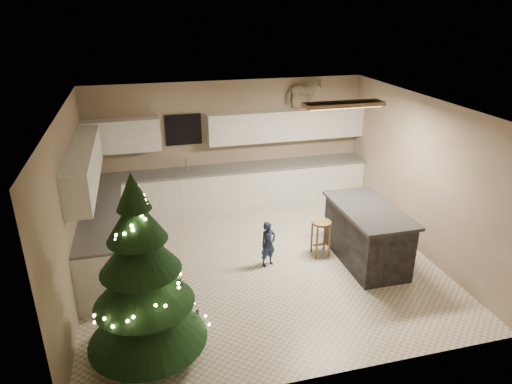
{
  "coord_description": "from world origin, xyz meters",
  "views": [
    {
      "loc": [
        -1.71,
        -6.19,
        3.96
      ],
      "look_at": [
        0.0,
        0.35,
        1.15
      ],
      "focal_mm": 32.0,
      "sensor_mm": 36.0,
      "label": 1
    }
  ],
  "objects_px": {
    "christmas_tree": "(143,286)",
    "toddler": "(268,244)",
    "rocking_horse": "(303,93)",
    "island": "(367,234)",
    "bar_stool": "(321,230)"
  },
  "relations": [
    {
      "from": "christmas_tree",
      "to": "rocking_horse",
      "type": "height_order",
      "value": "rocking_horse"
    },
    {
      "from": "christmas_tree",
      "to": "toddler",
      "type": "xyz_separation_m",
      "value": [
        1.95,
        1.58,
        -0.58
      ]
    },
    {
      "from": "island",
      "to": "christmas_tree",
      "type": "distance_m",
      "value": 3.81
    },
    {
      "from": "toddler",
      "to": "island",
      "type": "bearing_deg",
      "value": -29.85
    },
    {
      "from": "island",
      "to": "toddler",
      "type": "height_order",
      "value": "island"
    },
    {
      "from": "christmas_tree",
      "to": "rocking_horse",
      "type": "relative_size",
      "value": 3.2
    },
    {
      "from": "christmas_tree",
      "to": "toddler",
      "type": "relative_size",
      "value": 3.06
    },
    {
      "from": "bar_stool",
      "to": "rocking_horse",
      "type": "height_order",
      "value": "rocking_horse"
    },
    {
      "from": "toddler",
      "to": "rocking_horse",
      "type": "relative_size",
      "value": 1.05
    },
    {
      "from": "island",
      "to": "toddler",
      "type": "xyz_separation_m",
      "value": [
        -1.59,
        0.26,
        -0.1
      ]
    },
    {
      "from": "island",
      "to": "rocking_horse",
      "type": "bearing_deg",
      "value": 94.69
    },
    {
      "from": "rocking_horse",
      "to": "island",
      "type": "bearing_deg",
      "value": -166.57
    },
    {
      "from": "bar_stool",
      "to": "island",
      "type": "bearing_deg",
      "value": -28.63
    },
    {
      "from": "island",
      "to": "christmas_tree",
      "type": "relative_size",
      "value": 0.72
    },
    {
      "from": "bar_stool",
      "to": "christmas_tree",
      "type": "height_order",
      "value": "christmas_tree"
    }
  ]
}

